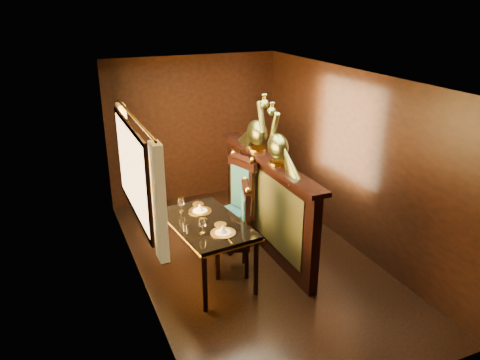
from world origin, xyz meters
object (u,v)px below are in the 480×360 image
(chair_left, at_px, (240,226))
(peacock_left, at_px, (278,135))
(dining_table, at_px, (207,227))
(chair_right, at_px, (238,198))
(peacock_right, at_px, (257,122))

(chair_left, height_order, peacock_left, peacock_left)
(dining_table, height_order, chair_right, chair_right)
(peacock_left, bearing_deg, chair_right, 118.81)
(chair_left, bearing_deg, chair_right, 87.76)
(dining_table, bearing_deg, peacock_right, 29.84)
(dining_table, height_order, chair_left, chair_left)
(peacock_right, bearing_deg, chair_right, -169.93)
(chair_left, distance_m, peacock_right, 1.48)
(dining_table, xyz_separation_m, chair_left, (0.45, -0.01, -0.07))
(chair_right, bearing_deg, chair_left, -128.88)
(chair_left, xyz_separation_m, peacock_left, (0.58, 0.14, 1.10))
(peacock_left, distance_m, peacock_right, 0.63)
(peacock_right, bearing_deg, dining_table, -143.55)
(peacock_right, bearing_deg, chair_left, -127.29)
(peacock_right, bearing_deg, peacock_left, -90.00)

